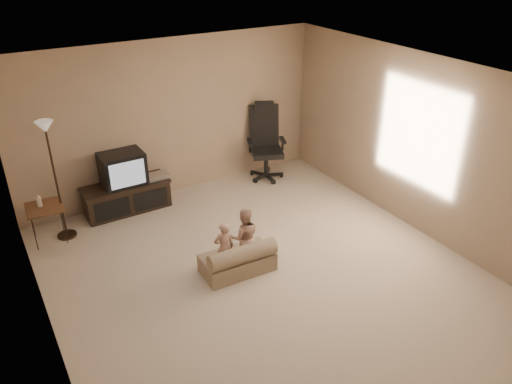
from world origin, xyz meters
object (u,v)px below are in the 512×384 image
Objects in this scene: office_chair at (265,151)px; toddler_left at (224,248)px; floor_lamp at (51,155)px; child_sofa at (239,260)px; tv_stand at (126,187)px; side_table at (44,208)px; toddler_right at (244,237)px.

office_chair is 1.83× the size of toddler_left.
floor_lamp is 1.87× the size of child_sofa.
tv_stand reaches higher than toddler_left.
tv_stand is 1.25m from side_table.
toddler_right is (2.07, -1.89, -0.12)m from side_table.
toddler_right is at bearing 41.49° from child_sofa.
side_table is 0.90× the size of toddler_right.
toddler_left is 0.31m from toddler_right.
toddler_right reaches higher than child_sofa.
toddler_right reaches higher than toddler_left.
side_table is 0.77m from floor_lamp.
side_table is at bearing -154.74° from office_chair.
office_chair is 1.62× the size of toddler_right.
floor_lamp is at bearing -3.55° from side_table.
child_sofa is at bearing -106.56° from office_chair.
side_table is 2.81m from toddler_right.
floor_lamp reaches higher than toddler_right.
floor_lamp is at bearing -164.87° from tv_stand.
floor_lamp reaches higher than toddler_left.
side_table is at bearing 135.80° from child_sofa.
tv_stand is at bearing 109.33° from child_sofa.
toddler_right is at bearing -42.42° from side_table.
office_chair reaches higher than tv_stand.
toddler_left is at bearing 148.61° from child_sofa.
floor_lamp is 2.84m from child_sofa.
tv_stand is 1.66× the size of toddler_right.
toddler_left is 0.89× the size of toddler_right.
toddler_left is (1.77, -1.92, -0.16)m from side_table.
office_chair is 3.57m from floor_lamp.
child_sofa is at bearing 157.21° from toddler_left.
toddler_right is (0.16, 0.13, 0.23)m from child_sofa.
toddler_right is at bearing -105.65° from office_chair.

